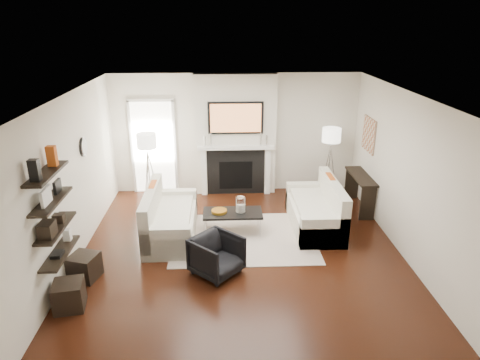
{
  "coord_description": "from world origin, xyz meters",
  "views": [
    {
      "loc": [
        -0.31,
        -6.38,
        3.83
      ],
      "look_at": [
        0.0,
        0.6,
        1.15
      ],
      "focal_mm": 32.0,
      "sensor_mm": 36.0,
      "label": 1
    }
  ],
  "objects_px": {
    "lamp_right_shade": "(332,135)",
    "ottoman_near": "(85,267)",
    "lamp_left_shade": "(146,141)",
    "armchair": "(217,254)",
    "loveseat_right_base": "(314,217)",
    "loveseat_left_base": "(171,226)",
    "coffee_table": "(233,213)"
  },
  "relations": [
    {
      "from": "lamp_right_shade",
      "to": "ottoman_near",
      "type": "height_order",
      "value": "lamp_right_shade"
    },
    {
      "from": "lamp_left_shade",
      "to": "lamp_right_shade",
      "type": "xyz_separation_m",
      "value": [
        3.9,
        0.28,
        0.0
      ]
    },
    {
      "from": "armchair",
      "to": "lamp_right_shade",
      "type": "relative_size",
      "value": 1.73
    },
    {
      "from": "loveseat_right_base",
      "to": "ottoman_near",
      "type": "xyz_separation_m",
      "value": [
        -3.92,
        -1.57,
        -0.01
      ]
    },
    {
      "from": "ottoman_near",
      "to": "loveseat_left_base",
      "type": "bearing_deg",
      "value": 47.19
    },
    {
      "from": "lamp_left_shade",
      "to": "ottoman_near",
      "type": "xyz_separation_m",
      "value": [
        -0.62,
        -2.72,
        -1.25
      ]
    },
    {
      "from": "loveseat_right_base",
      "to": "lamp_right_shade",
      "type": "height_order",
      "value": "lamp_right_shade"
    },
    {
      "from": "coffee_table",
      "to": "ottoman_near",
      "type": "xyz_separation_m",
      "value": [
        -2.34,
        -1.41,
        -0.2
      ]
    },
    {
      "from": "lamp_left_shade",
      "to": "loveseat_right_base",
      "type": "bearing_deg",
      "value": -19.3
    },
    {
      "from": "loveseat_left_base",
      "to": "loveseat_right_base",
      "type": "xyz_separation_m",
      "value": [
        2.72,
        0.26,
        0.0
      ]
    },
    {
      "from": "coffee_table",
      "to": "lamp_right_shade",
      "type": "height_order",
      "value": "lamp_right_shade"
    },
    {
      "from": "armchair",
      "to": "ottoman_near",
      "type": "bearing_deg",
      "value": 134.41
    },
    {
      "from": "lamp_left_shade",
      "to": "lamp_right_shade",
      "type": "height_order",
      "value": "same"
    },
    {
      "from": "loveseat_right_base",
      "to": "coffee_table",
      "type": "bearing_deg",
      "value": -174.38
    },
    {
      "from": "loveseat_right_base",
      "to": "ottoman_near",
      "type": "height_order",
      "value": "loveseat_right_base"
    },
    {
      "from": "armchair",
      "to": "lamp_left_shade",
      "type": "xyz_separation_m",
      "value": [
        -1.43,
        2.68,
        1.1
      ]
    },
    {
      "from": "armchair",
      "to": "ottoman_near",
      "type": "height_order",
      "value": "armchair"
    },
    {
      "from": "loveseat_left_base",
      "to": "lamp_left_shade",
      "type": "xyz_separation_m",
      "value": [
        -0.59,
        1.42,
        1.24
      ]
    },
    {
      "from": "lamp_right_shade",
      "to": "coffee_table",
      "type": "bearing_deg",
      "value": -143.84
    },
    {
      "from": "loveseat_left_base",
      "to": "lamp_right_shade",
      "type": "relative_size",
      "value": 4.5
    },
    {
      "from": "loveseat_right_base",
      "to": "lamp_left_shade",
      "type": "distance_m",
      "value": 3.71
    },
    {
      "from": "loveseat_right_base",
      "to": "armchair",
      "type": "bearing_deg",
      "value": -140.89
    },
    {
      "from": "lamp_left_shade",
      "to": "armchair",
      "type": "bearing_deg",
      "value": -61.82
    },
    {
      "from": "loveseat_right_base",
      "to": "armchair",
      "type": "xyz_separation_m",
      "value": [
        -1.87,
        -1.52,
        0.14
      ]
    },
    {
      "from": "lamp_left_shade",
      "to": "ottoman_near",
      "type": "relative_size",
      "value": 1.0
    },
    {
      "from": "lamp_right_shade",
      "to": "loveseat_right_base",
      "type": "bearing_deg",
      "value": -112.59
    },
    {
      "from": "ottoman_near",
      "to": "lamp_left_shade",
      "type": "bearing_deg",
      "value": 77.17
    },
    {
      "from": "loveseat_right_base",
      "to": "coffee_table",
      "type": "xyz_separation_m",
      "value": [
        -1.58,
        -0.16,
        0.19
      ]
    },
    {
      "from": "loveseat_right_base",
      "to": "armchair",
      "type": "height_order",
      "value": "armchair"
    },
    {
      "from": "coffee_table",
      "to": "ottoman_near",
      "type": "distance_m",
      "value": 2.74
    },
    {
      "from": "loveseat_left_base",
      "to": "ottoman_near",
      "type": "distance_m",
      "value": 1.77
    },
    {
      "from": "armchair",
      "to": "lamp_right_shade",
      "type": "bearing_deg",
      "value": 3.29
    }
  ]
}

